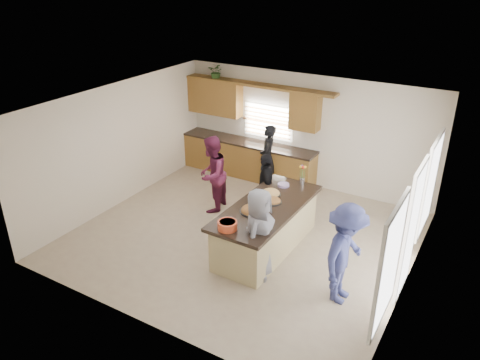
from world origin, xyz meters
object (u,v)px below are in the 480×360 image
Objects in this scene: woman_right_front at (259,234)px; island at (266,228)px; woman_left_front at (266,186)px; woman_right_back at (345,254)px; woman_left_mid at (212,174)px; salad_bowl at (227,225)px; woman_left_back at (268,157)px.

island is at bearing 10.50° from woman_right_front.
woman_right_back reaches higher than woman_left_front.
woman_left_mid reaches higher than woman_left_front.
woman_left_front reaches higher than salad_bowl.
woman_right_front reaches higher than woman_left_back.
woman_right_front is (0.27, -0.83, 0.40)m from island.
woman_left_back is at bearing 106.76° from salad_bowl.
salad_bowl is 2.04m from woman_right_back.
woman_left_front reaches higher than island.
woman_right_back is at bearing -93.90° from woman_right_front.
island is at bearing 11.59° from woman_left_back.
salad_bowl is at bearing 29.36° from woman_left_mid.
woman_left_mid is at bearing -110.43° from woman_left_front.
woman_right_back is (3.09, -3.23, 0.08)m from woman_left_back.
woman_right_front is at bearing -9.54° from woman_left_front.
woman_left_mid reaches higher than woman_right_front.
island is 1.60× the size of woman_right_front.
salad_bowl is 0.19× the size of woman_right_back.
woman_right_front is (0.47, 0.28, -0.18)m from salad_bowl.
salad_bowl is at bearing -98.82° from island.
woman_right_back is (2.40, -1.82, 0.14)m from woman_left_front.
woman_left_mid is 3.91m from woman_right_back.
woman_left_back is 4.47m from woman_right_back.
woman_left_back is at bearing 47.37° from woman_right_back.
woman_left_mid is 1.24m from woman_left_front.
island is 1.27m from salad_bowl.
island is 7.90× the size of salad_bowl.
woman_left_mid is at bearing 129.93° from salad_bowl.
salad_bowl is at bearing 104.62° from woman_right_back.
woman_right_back is at bearing -20.98° from island.
salad_bowl is 2.26m from woman_left_front.
woman_right_back reaches higher than woman_right_front.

